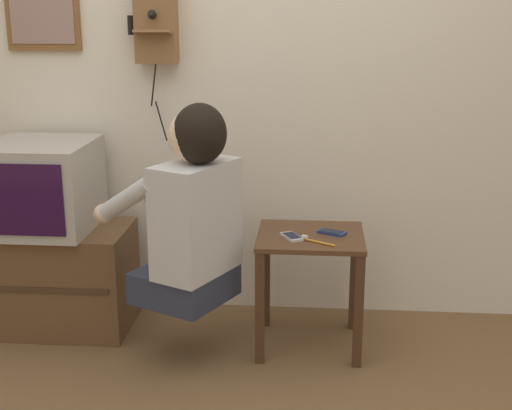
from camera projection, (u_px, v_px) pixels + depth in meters
ground_plane at (208, 406)px, 2.84m from camera, size 14.00×14.00×0.00m
wall_back at (234, 62)px, 3.48m from camera, size 6.80×0.05×2.55m
side_table at (310, 261)px, 3.25m from camera, size 0.48×0.44×0.54m
person at (191, 210)px, 3.04m from camera, size 0.64×0.58×0.88m
tv_stand at (55, 277)px, 3.50m from camera, size 0.75×0.45×0.51m
television at (41, 186)px, 3.38m from camera, size 0.48×0.52×0.42m
wall_phone_antique at (156, 20)px, 3.38m from camera, size 0.24×0.19×0.82m
framed_picture at (41, 0)px, 3.44m from camera, size 0.37×0.03×0.48m
cell_phone_held at (292, 237)px, 3.17m from camera, size 0.11×0.14×0.01m
cell_phone_spare at (332, 232)px, 3.23m from camera, size 0.14×0.11×0.01m
toothbrush at (316, 241)px, 3.11m from camera, size 0.15×0.10×0.02m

